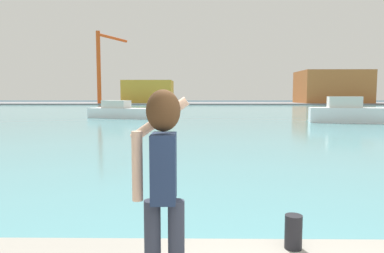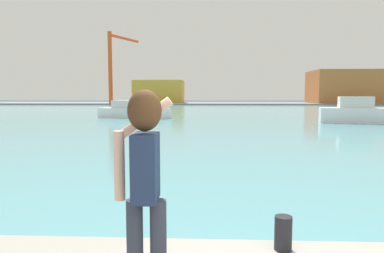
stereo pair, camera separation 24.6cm
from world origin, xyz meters
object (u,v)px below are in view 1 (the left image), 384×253
at_px(warehouse_right, 332,87).
at_px(harbor_bollard, 293,232).
at_px(boat_moored, 123,112).
at_px(boat_moored_2, 354,113).
at_px(person_photographer, 163,171).
at_px(warehouse_left, 148,92).
at_px(port_crane, 102,60).

bearing_deg(warehouse_right, harbor_bollard, -111.30).
height_order(boat_moored, boat_moored_2, boat_moored_2).
xyz_separation_m(person_photographer, warehouse_left, (-12.59, 90.63, 1.56)).
distance_m(person_photographer, boat_moored, 34.28).
bearing_deg(warehouse_right, port_crane, -175.42).
height_order(person_photographer, port_crane, port_crane).
distance_m(person_photographer, port_crane, 88.23).
bearing_deg(harbor_bollard, port_crane, 106.30).
bearing_deg(port_crane, warehouse_right, 4.58).
xyz_separation_m(boat_moored, boat_moored_2, (21.34, -5.95, 0.17)).
relative_size(warehouse_left, port_crane, 0.73).
height_order(warehouse_right, port_crane, port_crane).
distance_m(boat_moored, warehouse_right, 70.76).
bearing_deg(person_photographer, port_crane, 14.13).
xyz_separation_m(boat_moored, warehouse_right, (43.23, 55.89, 3.84)).
bearing_deg(person_photographer, harbor_bollard, -57.27).
bearing_deg(person_photographer, warehouse_right, -23.01).
bearing_deg(warehouse_left, boat_moored_2, -67.21).
bearing_deg(port_crane, harbor_bollard, -73.70).
relative_size(harbor_bollard, port_crane, 0.02).
bearing_deg(warehouse_left, person_photographer, -82.09).
distance_m(person_photographer, boat_moored_2, 30.85).
xyz_separation_m(person_photographer, harbor_bollard, (1.35, 0.91, -0.88)).
bearing_deg(boat_moored, person_photographer, -58.59).
xyz_separation_m(boat_moored_2, warehouse_right, (21.89, 61.84, 3.68)).
relative_size(harbor_bollard, warehouse_left, 0.03).
xyz_separation_m(boat_moored, warehouse_left, (-5.19, 57.17, 2.64)).
bearing_deg(port_crane, warehouse_left, 29.70).
height_order(harbor_bollard, warehouse_right, warehouse_right).
distance_m(warehouse_left, warehouse_right, 48.45).
distance_m(boat_moored, port_crane, 54.55).
height_order(boat_moored_2, warehouse_right, warehouse_right).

